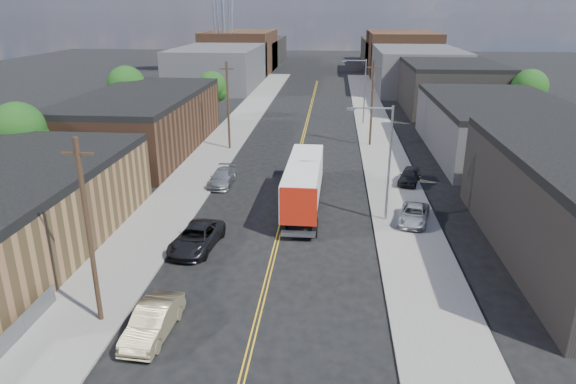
% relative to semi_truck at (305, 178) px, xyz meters
% --- Properties ---
extents(ground, '(260.00, 260.00, 0.00)m').
position_rel_semi_truck_xyz_m(ground, '(-1.50, 31.70, -2.27)').
color(ground, black).
rests_on(ground, ground).
extents(centerline, '(0.32, 120.00, 0.01)m').
position_rel_semi_truck_xyz_m(centerline, '(-1.50, 16.70, -2.27)').
color(centerline, gold).
rests_on(centerline, ground).
extents(sidewalk_left, '(5.00, 140.00, 0.15)m').
position_rel_semi_truck_xyz_m(sidewalk_left, '(-11.00, 16.70, -2.20)').
color(sidewalk_left, slate).
rests_on(sidewalk_left, ground).
extents(sidewalk_right, '(5.00, 140.00, 0.15)m').
position_rel_semi_truck_xyz_m(sidewalk_right, '(8.00, 16.70, -2.20)').
color(sidewalk_right, slate).
rests_on(sidewalk_right, ground).
extents(warehouse_tan, '(12.00, 22.00, 5.60)m').
position_rel_semi_truck_xyz_m(warehouse_tan, '(-19.50, -10.30, 0.53)').
color(warehouse_tan, olive).
rests_on(warehouse_tan, ground).
extents(warehouse_brown, '(12.00, 26.00, 6.60)m').
position_rel_semi_truck_xyz_m(warehouse_brown, '(-19.50, 15.70, 1.03)').
color(warehouse_brown, '#462B1C').
rests_on(warehouse_brown, ground).
extents(industrial_right_b, '(14.00, 24.00, 6.10)m').
position_rel_semi_truck_xyz_m(industrial_right_b, '(20.50, 17.70, 0.78)').
color(industrial_right_b, '#3B3B3D').
rests_on(industrial_right_b, ground).
extents(industrial_right_c, '(14.00, 22.00, 7.60)m').
position_rel_semi_truck_xyz_m(industrial_right_c, '(20.50, 43.70, 1.53)').
color(industrial_right_c, black).
rests_on(industrial_right_c, ground).
extents(skyline_left_a, '(16.00, 30.00, 8.00)m').
position_rel_semi_truck_xyz_m(skyline_left_a, '(-21.50, 66.70, 1.73)').
color(skyline_left_a, '#3B3B3D').
rests_on(skyline_left_a, ground).
extents(skyline_right_a, '(16.00, 30.00, 8.00)m').
position_rel_semi_truck_xyz_m(skyline_right_a, '(18.50, 66.70, 1.73)').
color(skyline_right_a, '#3B3B3D').
rests_on(skyline_right_a, ground).
extents(skyline_left_b, '(16.00, 26.00, 10.00)m').
position_rel_semi_truck_xyz_m(skyline_left_b, '(-21.50, 91.70, 2.73)').
color(skyline_left_b, '#462B1C').
rests_on(skyline_left_b, ground).
extents(skyline_right_b, '(16.00, 26.00, 10.00)m').
position_rel_semi_truck_xyz_m(skyline_right_b, '(18.50, 91.70, 2.73)').
color(skyline_right_b, '#462B1C').
rests_on(skyline_right_b, ground).
extents(skyline_left_c, '(16.00, 40.00, 7.00)m').
position_rel_semi_truck_xyz_m(skyline_left_c, '(-21.50, 111.70, 1.23)').
color(skyline_left_c, black).
rests_on(skyline_left_c, ground).
extents(skyline_right_c, '(16.00, 40.00, 7.00)m').
position_rel_semi_truck_xyz_m(skyline_right_c, '(18.50, 111.70, 1.23)').
color(skyline_right_c, black).
rests_on(skyline_right_c, ground).
extents(streetlight_near, '(3.39, 0.25, 9.00)m').
position_rel_semi_truck_xyz_m(streetlight_near, '(6.10, -3.30, 3.06)').
color(streetlight_near, gray).
rests_on(streetlight_near, ground).
extents(streetlight_far, '(3.39, 0.25, 9.00)m').
position_rel_semi_truck_xyz_m(streetlight_far, '(6.10, 31.70, 3.06)').
color(streetlight_far, gray).
rests_on(streetlight_far, ground).
extents(utility_pole_left_near, '(1.60, 0.26, 10.00)m').
position_rel_semi_truck_xyz_m(utility_pole_left_near, '(-9.70, -18.30, 2.87)').
color(utility_pole_left_near, black).
rests_on(utility_pole_left_near, ground).
extents(utility_pole_left_far, '(1.60, 0.26, 10.00)m').
position_rel_semi_truck_xyz_m(utility_pole_left_far, '(-9.70, 16.70, 2.87)').
color(utility_pole_left_far, black).
rests_on(utility_pole_left_far, ground).
extents(utility_pole_right, '(1.60, 0.26, 10.00)m').
position_rel_semi_truck_xyz_m(utility_pole_right, '(6.70, 19.70, 2.87)').
color(utility_pole_right, black).
rests_on(utility_pole_right, ground).
extents(tree_left_near, '(4.85, 4.76, 7.91)m').
position_rel_semi_truck_xyz_m(tree_left_near, '(-25.44, 1.70, 2.90)').
color(tree_left_near, black).
rests_on(tree_left_near, ground).
extents(tree_left_mid, '(5.10, 5.04, 8.37)m').
position_rel_semi_truck_xyz_m(tree_left_mid, '(-25.44, 26.70, 3.21)').
color(tree_left_mid, black).
rests_on(tree_left_mid, ground).
extents(tree_left_far, '(4.35, 4.20, 6.97)m').
position_rel_semi_truck_xyz_m(tree_left_far, '(-15.44, 33.70, 2.29)').
color(tree_left_far, black).
rests_on(tree_left_far, ground).
extents(tree_right_far, '(4.85, 4.76, 7.91)m').
position_rel_semi_truck_xyz_m(tree_right_far, '(28.56, 31.70, 2.90)').
color(tree_right_far, black).
rests_on(tree_right_far, ground).
extents(semi_truck, '(2.80, 15.27, 3.99)m').
position_rel_semi_truck_xyz_m(semi_truck, '(0.00, 0.00, 0.00)').
color(semi_truck, silver).
rests_on(semi_truck, ground).
extents(car_left_b, '(2.03, 4.97, 1.60)m').
position_rel_semi_truck_xyz_m(car_left_b, '(-6.51, -19.23, -1.47)').
color(car_left_b, '#837655').
rests_on(car_left_b, ground).
extents(car_left_c, '(3.23, 5.90, 1.57)m').
position_rel_semi_truck_xyz_m(car_left_c, '(-6.87, -9.28, -1.49)').
color(car_left_c, black).
rests_on(car_left_c, ground).
extents(car_left_d, '(2.16, 5.00, 1.44)m').
position_rel_semi_truck_xyz_m(car_left_d, '(-7.90, 4.06, -1.55)').
color(car_left_d, gray).
rests_on(car_left_d, ground).
extents(car_right_lot_a, '(3.11, 4.93, 1.27)m').
position_rel_semi_truck_xyz_m(car_right_lot_a, '(8.58, -3.70, -1.49)').
color(car_right_lot_a, '#ADB0B2').
rests_on(car_right_lot_a, sidewalk_right).
extents(car_right_lot_c, '(2.87, 4.56, 1.45)m').
position_rel_semi_truck_xyz_m(car_right_lot_c, '(9.50, 5.70, -1.40)').
color(car_right_lot_c, black).
rests_on(car_right_lot_c, sidewalk_right).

